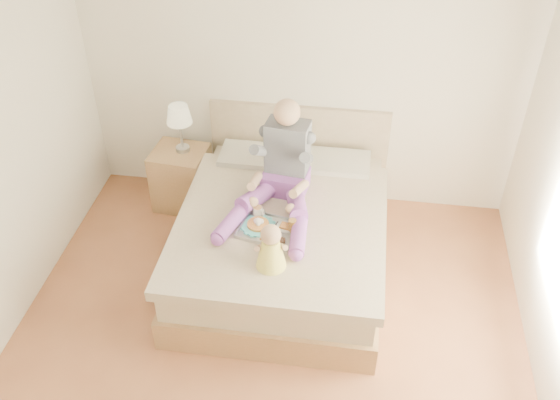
# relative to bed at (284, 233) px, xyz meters

# --- Properties ---
(room) EXTENTS (4.02, 4.22, 2.71)m
(room) POSITION_rel_bed_xyz_m (0.08, -1.08, 1.19)
(room) COLOR brown
(room) RESTS_ON ground
(bed) EXTENTS (1.70, 2.18, 1.00)m
(bed) POSITION_rel_bed_xyz_m (0.00, 0.00, 0.00)
(bed) COLOR olive
(bed) RESTS_ON ground
(nightstand) EXTENTS (0.54, 0.49, 0.61)m
(nightstand) POSITION_rel_bed_xyz_m (-1.10, 0.66, -0.01)
(nightstand) COLOR olive
(nightstand) RESTS_ON ground
(lamp) EXTENTS (0.23, 0.23, 0.48)m
(lamp) POSITION_rel_bed_xyz_m (-1.06, 0.69, 0.66)
(lamp) COLOR #B4B7BB
(lamp) RESTS_ON nightstand
(adult) EXTENTS (0.74, 1.10, 0.88)m
(adult) POSITION_rel_bed_xyz_m (-0.04, 0.11, 0.55)
(adult) COLOR #783B95
(adult) RESTS_ON bed
(tray) EXTENTS (0.52, 0.44, 0.13)m
(tray) POSITION_rel_bed_xyz_m (-0.08, -0.32, 0.32)
(tray) COLOR #B4B7BB
(tray) RESTS_ON bed
(baby) EXTENTS (0.25, 0.34, 0.38)m
(baby) POSITION_rel_bed_xyz_m (0.00, -0.70, 0.45)
(baby) COLOR #F9EC4E
(baby) RESTS_ON bed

